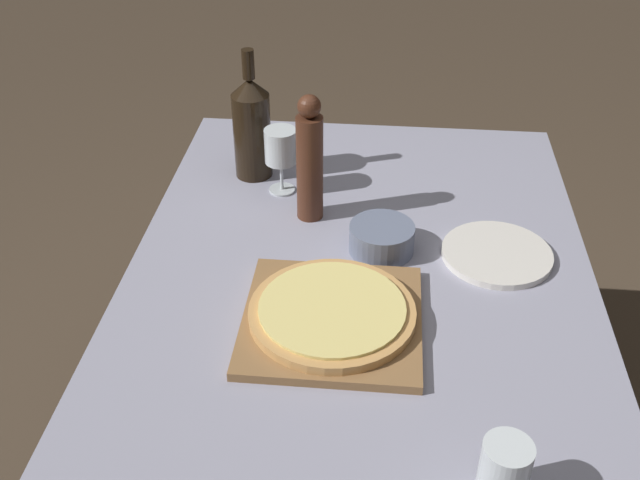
{
  "coord_description": "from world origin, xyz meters",
  "views": [
    {
      "loc": [
        0.03,
        -1.15,
        1.64
      ],
      "look_at": [
        -0.08,
        0.05,
        0.8
      ],
      "focal_mm": 42.0,
      "sensor_mm": 36.0,
      "label": 1
    }
  ],
  "objects": [
    {
      "name": "pizza",
      "position": [
        -0.04,
        -0.13,
        0.76
      ],
      "size": [
        0.3,
        0.3,
        0.02
      ],
      "color": "tan",
      "rests_on": "cutting_board"
    },
    {
      "name": "pepper_mill",
      "position": [
        -0.12,
        0.23,
        0.87
      ],
      "size": [
        0.06,
        0.06,
        0.29
      ],
      "color": "#4C2819",
      "rests_on": "dining_table"
    },
    {
      "name": "cutting_board",
      "position": [
        -0.04,
        -0.13,
        0.74
      ],
      "size": [
        0.32,
        0.32,
        0.02
      ],
      "color": "olive",
      "rests_on": "dining_table"
    },
    {
      "name": "dining_table",
      "position": [
        0.0,
        0.0,
        0.64
      ],
      "size": [
        0.93,
        1.38,
        0.74
      ],
      "color": "#9393A8",
      "rests_on": "ground_plane"
    },
    {
      "name": "dinner_plate",
      "position": [
        0.28,
        0.11,
        0.74
      ],
      "size": [
        0.22,
        0.22,
        0.01
      ],
      "color": "silver",
      "rests_on": "dining_table"
    },
    {
      "name": "drinking_tumbler",
      "position": [
        0.22,
        -0.47,
        0.79
      ],
      "size": [
        0.07,
        0.07,
        0.11
      ],
      "color": "silver",
      "rests_on": "dining_table"
    },
    {
      "name": "wine_glass",
      "position": [
        -0.2,
        0.33,
        0.85
      ],
      "size": [
        0.07,
        0.07,
        0.16
      ],
      "color": "silver",
      "rests_on": "dining_table"
    },
    {
      "name": "small_bowl",
      "position": [
        0.04,
        0.11,
        0.77
      ],
      "size": [
        0.13,
        0.13,
        0.06
      ],
      "color": "slate",
      "rests_on": "dining_table"
    },
    {
      "name": "wine_bottle",
      "position": [
        -0.27,
        0.4,
        0.86
      ],
      "size": [
        0.09,
        0.09,
        0.31
      ],
      "color": "black",
      "rests_on": "dining_table"
    }
  ]
}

